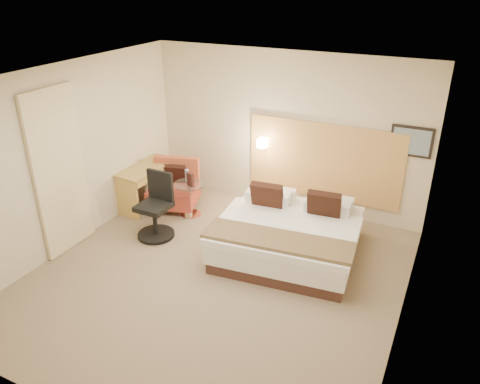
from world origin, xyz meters
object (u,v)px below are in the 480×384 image
at_px(desk, 148,175).
at_px(desk_chair, 156,211).
at_px(lounge_chair, 174,189).
at_px(side_table, 190,198).
at_px(bed, 289,234).

distance_m(desk, desk_chair, 1.11).
height_order(lounge_chair, desk_chair, desk_chair).
distance_m(side_table, desk, 0.90).
xyz_separation_m(desk, desk_chair, (0.74, -0.82, -0.16)).
bearing_deg(lounge_chair, desk, -160.95).
bearing_deg(desk, bed, -7.89).
relative_size(side_table, desk_chair, 0.66).
relative_size(side_table, desk, 0.56).
bearing_deg(desk_chair, bed, 11.97).
relative_size(desk, desk_chair, 1.18).
height_order(bed, desk_chair, desk_chair).
bearing_deg(desk_chair, side_table, 81.17).
height_order(desk, desk_chair, desk_chair).
distance_m(side_table, desk_chair, 0.81).
distance_m(bed, desk, 2.82).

